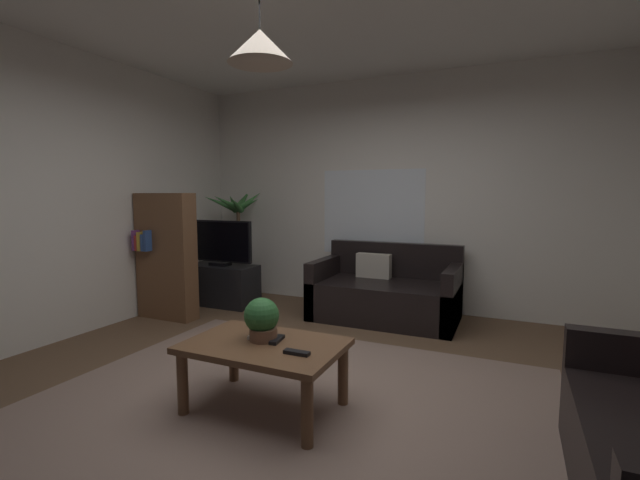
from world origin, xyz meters
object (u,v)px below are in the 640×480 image
object	(u,v)px
potted_palm_corner	(238,244)
coffee_table	(264,353)
tv	(220,242)
bookshelf_corner	(166,256)
tv_stand	(222,285)
book_on_table_0	(259,336)
couch_under_window	(385,294)
pendant_lamp	(260,46)
remote_on_table_1	(297,353)
potted_plant_on_table	(262,317)
remote_on_table_0	(277,340)

from	to	relation	value
potted_palm_corner	coffee_table	bearing A→B (deg)	-52.03
tv	bookshelf_corner	size ratio (longest dim) A/B	0.65
tv_stand	tv	xyz separation A→B (m)	(0.00, -0.02, 0.54)
book_on_table_0	tv_stand	size ratio (longest dim) A/B	0.13
couch_under_window	coffee_table	distance (m)	2.32
coffee_table	potted_palm_corner	world-z (taller)	potted_palm_corner
coffee_table	tv	distance (m)	2.84
book_on_table_0	pendant_lamp	size ratio (longest dim) A/B	0.19
remote_on_table_1	tv	world-z (taller)	tv
tv	pendant_lamp	xyz separation A→B (m)	(1.91, -2.05, 1.47)
potted_plant_on_table	remote_on_table_1	bearing A→B (deg)	-23.84
remote_on_table_0	tv	bearing A→B (deg)	-53.42
coffee_table	tv	bearing A→B (deg)	133.01
remote_on_table_1	coffee_table	bearing A→B (deg)	71.42
book_on_table_0	potted_plant_on_table	distance (m)	0.14
remote_on_table_0	potted_plant_on_table	size ratio (longest dim) A/B	0.58
potted_palm_corner	bookshelf_corner	distance (m)	1.20
coffee_table	tv_stand	world-z (taller)	tv_stand
tv	pendant_lamp	size ratio (longest dim) A/B	1.48
tv	pendant_lamp	distance (m)	3.17
tv_stand	bookshelf_corner	size ratio (longest dim) A/B	0.64
potted_plant_on_table	tv_stand	world-z (taller)	potted_plant_on_table
coffee_table	potted_plant_on_table	bearing A→B (deg)	130.76
coffee_table	bookshelf_corner	bearing A→B (deg)	147.66
pendant_lamp	potted_palm_corner	bearing A→B (deg)	127.97
tv	potted_palm_corner	world-z (taller)	potted_palm_corner
remote_on_table_0	potted_plant_on_table	bearing A→B (deg)	-5.28
tv_stand	tv	size ratio (longest dim) A/B	0.98
remote_on_table_0	tv	distance (m)	2.83
book_on_table_0	remote_on_table_0	xyz separation A→B (m)	(0.14, -0.01, -0.00)
book_on_table_0	potted_plant_on_table	world-z (taller)	potted_plant_on_table
potted_plant_on_table	tv_stand	xyz separation A→B (m)	(-1.87, 2.02, -0.34)
couch_under_window	remote_on_table_1	world-z (taller)	couch_under_window
potted_plant_on_table	bookshelf_corner	xyz separation A→B (m)	(-2.05, 1.28, 0.11)
potted_plant_on_table	tv_stand	size ratio (longest dim) A/B	0.30
coffee_table	pendant_lamp	size ratio (longest dim) A/B	1.61
pendant_lamp	book_on_table_0	bearing A→B (deg)	141.57
remote_on_table_1	tv_stand	size ratio (longest dim) A/B	0.18
coffee_table	remote_on_table_1	bearing A→B (deg)	-18.29
potted_plant_on_table	bookshelf_corner	world-z (taller)	bookshelf_corner
potted_plant_on_table	potted_palm_corner	size ratio (longest dim) A/B	0.18
couch_under_window	remote_on_table_1	bearing A→B (deg)	-86.75
remote_on_table_0	remote_on_table_1	world-z (taller)	same
remote_on_table_1	pendant_lamp	distance (m)	1.83
remote_on_table_1	potted_plant_on_table	bearing A→B (deg)	65.86
potted_palm_corner	book_on_table_0	bearing A→B (deg)	-52.48
tv_stand	bookshelf_corner	bearing A→B (deg)	-103.98
remote_on_table_0	bookshelf_corner	size ratio (longest dim) A/B	0.11
potted_palm_corner	tv_stand	bearing A→B (deg)	-83.39
coffee_table	pendant_lamp	bearing A→B (deg)	-116.57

